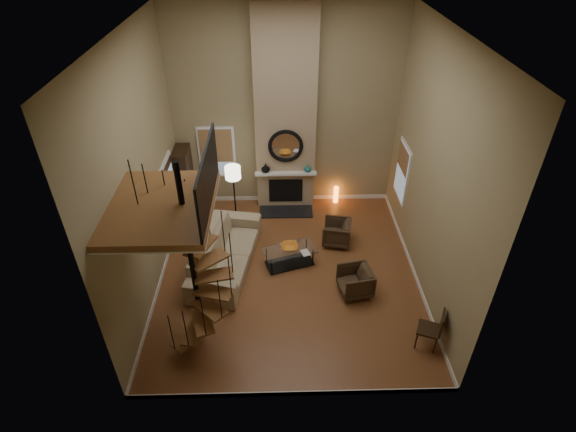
{
  "coord_description": "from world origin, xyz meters",
  "views": [
    {
      "loc": [
        -0.22,
        -8.0,
        7.34
      ],
      "look_at": [
        0.0,
        0.4,
        1.4
      ],
      "focal_mm": 28.09,
      "sensor_mm": 36.0,
      "label": 1
    }
  ],
  "objects_px": {
    "sofa": "(225,251)",
    "accent_lamp": "(336,195)",
    "hutch": "(185,180)",
    "armchair_near": "(339,233)",
    "floor_lamp": "(233,177)",
    "armchair_far": "(358,281)",
    "side_chair": "(434,327)",
    "coffee_table": "(290,255)"
  },
  "relations": [
    {
      "from": "sofa",
      "to": "armchair_near",
      "type": "bearing_deg",
      "value": -65.59
    },
    {
      "from": "armchair_near",
      "to": "floor_lamp",
      "type": "bearing_deg",
      "value": -99.61
    },
    {
      "from": "armchair_far",
      "to": "side_chair",
      "type": "bearing_deg",
      "value": 28.36
    },
    {
      "from": "coffee_table",
      "to": "floor_lamp",
      "type": "height_order",
      "value": "floor_lamp"
    },
    {
      "from": "sofa",
      "to": "coffee_table",
      "type": "xyz_separation_m",
      "value": [
        1.55,
        -0.04,
        -0.11
      ]
    },
    {
      "from": "floor_lamp",
      "to": "sofa",
      "type": "bearing_deg",
      "value": -94.02
    },
    {
      "from": "armchair_far",
      "to": "floor_lamp",
      "type": "bearing_deg",
      "value": -144.81
    },
    {
      "from": "armchair_near",
      "to": "armchair_far",
      "type": "relative_size",
      "value": 0.99
    },
    {
      "from": "accent_lamp",
      "to": "side_chair",
      "type": "distance_m",
      "value": 5.43
    },
    {
      "from": "coffee_table",
      "to": "side_chair",
      "type": "relative_size",
      "value": 1.49
    },
    {
      "from": "accent_lamp",
      "to": "side_chair",
      "type": "height_order",
      "value": "side_chair"
    },
    {
      "from": "armchair_near",
      "to": "accent_lamp",
      "type": "xyz_separation_m",
      "value": [
        0.14,
        1.97,
        -0.1
      ]
    },
    {
      "from": "hutch",
      "to": "floor_lamp",
      "type": "xyz_separation_m",
      "value": [
        1.42,
        -0.65,
        0.46
      ]
    },
    {
      "from": "armchair_near",
      "to": "floor_lamp",
      "type": "height_order",
      "value": "floor_lamp"
    },
    {
      "from": "armchair_near",
      "to": "floor_lamp",
      "type": "xyz_separation_m",
      "value": [
        -2.71,
        1.06,
        1.06
      ]
    },
    {
      "from": "sofa",
      "to": "accent_lamp",
      "type": "relative_size",
      "value": 6.0
    },
    {
      "from": "sofa",
      "to": "hutch",
      "type": "bearing_deg",
      "value": 38.02
    },
    {
      "from": "sofa",
      "to": "armchair_far",
      "type": "bearing_deg",
      "value": -98.99
    },
    {
      "from": "accent_lamp",
      "to": "armchair_near",
      "type": "bearing_deg",
      "value": -94.18
    },
    {
      "from": "sofa",
      "to": "armchair_far",
      "type": "xyz_separation_m",
      "value": [
        3.05,
        -1.05,
        -0.04
      ]
    },
    {
      "from": "sofa",
      "to": "armchair_near",
      "type": "height_order",
      "value": "sofa"
    },
    {
      "from": "armchair_far",
      "to": "floor_lamp",
      "type": "distance_m",
      "value": 4.21
    },
    {
      "from": "hutch",
      "to": "floor_lamp",
      "type": "distance_m",
      "value": 1.63
    },
    {
      "from": "hutch",
      "to": "side_chair",
      "type": "bearing_deg",
      "value": -41.9
    },
    {
      "from": "sofa",
      "to": "side_chair",
      "type": "distance_m",
      "value": 4.99
    },
    {
      "from": "accent_lamp",
      "to": "sofa",
      "type": "bearing_deg",
      "value": -137.85
    },
    {
      "from": "hutch",
      "to": "accent_lamp",
      "type": "bearing_deg",
      "value": 3.54
    },
    {
      "from": "sofa",
      "to": "floor_lamp",
      "type": "bearing_deg",
      "value": 5.97
    },
    {
      "from": "sofa",
      "to": "accent_lamp",
      "type": "height_order",
      "value": "sofa"
    },
    {
      "from": "hutch",
      "to": "armchair_far",
      "type": "height_order",
      "value": "hutch"
    },
    {
      "from": "armchair_near",
      "to": "coffee_table",
      "type": "relative_size",
      "value": 0.51
    },
    {
      "from": "armchair_far",
      "to": "coffee_table",
      "type": "bearing_deg",
      "value": -134.58
    },
    {
      "from": "hutch",
      "to": "accent_lamp",
      "type": "distance_m",
      "value": 4.34
    },
    {
      "from": "armchair_far",
      "to": "side_chair",
      "type": "distance_m",
      "value": 1.96
    },
    {
      "from": "floor_lamp",
      "to": "accent_lamp",
      "type": "bearing_deg",
      "value": 17.69
    },
    {
      "from": "sofa",
      "to": "accent_lamp",
      "type": "bearing_deg",
      "value": -37.86
    },
    {
      "from": "coffee_table",
      "to": "side_chair",
      "type": "height_order",
      "value": "side_chair"
    },
    {
      "from": "sofa",
      "to": "floor_lamp",
      "type": "xyz_separation_m",
      "value": [
        0.13,
        1.79,
        1.02
      ]
    },
    {
      "from": "sofa",
      "to": "coffee_table",
      "type": "distance_m",
      "value": 1.55
    },
    {
      "from": "floor_lamp",
      "to": "side_chair",
      "type": "distance_m",
      "value": 6.09
    },
    {
      "from": "armchair_near",
      "to": "side_chair",
      "type": "bearing_deg",
      "value": 35.33
    },
    {
      "from": "side_chair",
      "to": "armchair_far",
      "type": "bearing_deg",
      "value": 129.02
    }
  ]
}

